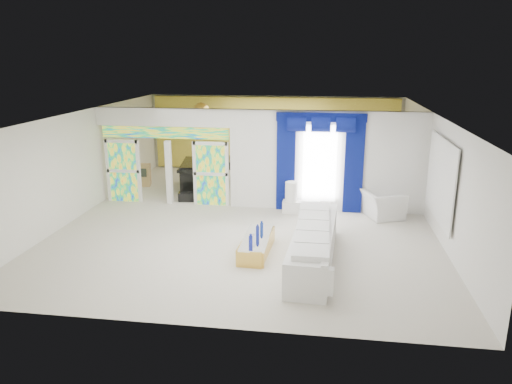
% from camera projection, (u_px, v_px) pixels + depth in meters
% --- Properties ---
extents(floor, '(12.00, 12.00, 0.00)m').
position_uv_depth(floor, '(252.00, 217.00, 14.15)').
color(floor, '#B7AF9E').
rests_on(floor, ground).
extents(dividing_wall, '(5.70, 0.18, 3.00)m').
position_uv_depth(dividing_wall, '(328.00, 161.00, 14.40)').
color(dividing_wall, white).
rests_on(dividing_wall, ground).
extents(dividing_header, '(4.30, 0.18, 0.55)m').
position_uv_depth(dividing_header, '(164.00, 117.00, 14.75)').
color(dividing_header, white).
rests_on(dividing_header, dividing_wall).
extents(stained_panel_left, '(0.95, 0.04, 2.00)m').
position_uv_depth(stained_panel_left, '(123.00, 171.00, 15.41)').
color(stained_panel_left, '#994C3F').
rests_on(stained_panel_left, ground).
extents(stained_panel_right, '(0.95, 0.04, 2.00)m').
position_uv_depth(stained_panel_right, '(211.00, 174.00, 15.02)').
color(stained_panel_right, '#994C3F').
rests_on(stained_panel_right, ground).
extents(stained_transom, '(4.00, 0.05, 0.35)m').
position_uv_depth(stained_transom, '(165.00, 133.00, 14.88)').
color(stained_transom, '#994C3F').
rests_on(stained_transom, dividing_header).
extents(window_pane, '(1.00, 0.02, 2.30)m').
position_uv_depth(window_pane, '(320.00, 164.00, 14.35)').
color(window_pane, white).
rests_on(window_pane, dividing_wall).
extents(blue_drape_left, '(0.55, 0.10, 2.80)m').
position_uv_depth(blue_drape_left, '(286.00, 164.00, 14.47)').
color(blue_drape_left, '#060342').
rests_on(blue_drape_left, ground).
extents(blue_drape_right, '(0.55, 0.10, 2.80)m').
position_uv_depth(blue_drape_right, '(354.00, 167.00, 14.20)').
color(blue_drape_right, '#060342').
rests_on(blue_drape_right, ground).
extents(blue_pelmet, '(2.60, 0.12, 0.25)m').
position_uv_depth(blue_pelmet, '(321.00, 117.00, 13.95)').
color(blue_pelmet, '#060342').
rests_on(blue_pelmet, dividing_wall).
extents(wall_mirror, '(0.04, 2.70, 1.90)m').
position_uv_depth(wall_mirror, '(441.00, 180.00, 12.10)').
color(wall_mirror, white).
rests_on(wall_mirror, ground).
extents(gold_curtains, '(9.70, 0.12, 2.90)m').
position_uv_depth(gold_curtains, '(274.00, 134.00, 19.36)').
color(gold_curtains, gold).
rests_on(gold_curtains, ground).
extents(white_sofa, '(1.09, 4.04, 0.76)m').
position_uv_depth(white_sofa, '(314.00, 246.00, 11.00)').
color(white_sofa, white).
rests_on(white_sofa, ground).
extents(coffee_table, '(0.69, 1.80, 0.39)m').
position_uv_depth(coffee_table, '(257.00, 245.00, 11.52)').
color(coffee_table, gold).
rests_on(coffee_table, ground).
extents(console_table, '(1.10, 0.35, 0.37)m').
position_uv_depth(console_table, '(301.00, 207.00, 14.43)').
color(console_table, silver).
rests_on(console_table, ground).
extents(table_lamp, '(0.36, 0.36, 0.58)m').
position_uv_depth(table_lamp, '(291.00, 192.00, 14.35)').
color(table_lamp, silver).
rests_on(table_lamp, console_table).
extents(armchair, '(1.37, 1.46, 0.77)m').
position_uv_depth(armchair, '(382.00, 204.00, 14.08)').
color(armchair, white).
rests_on(armchair, ground).
extents(grand_piano, '(1.72, 2.09, 0.95)m').
position_uv_depth(grand_piano, '(204.00, 175.00, 17.10)').
color(grand_piano, black).
rests_on(grand_piano, ground).
extents(piano_bench, '(0.88, 0.46, 0.28)m').
position_uv_depth(piano_bench, '(192.00, 197.00, 15.66)').
color(piano_bench, black).
rests_on(piano_bench, ground).
extents(tv_console, '(0.62, 0.58, 0.77)m').
position_uv_depth(tv_console, '(143.00, 175.00, 17.45)').
color(tv_console, tan).
rests_on(tv_console, ground).
extents(chandelier, '(0.60, 0.60, 0.60)m').
position_uv_depth(chandelier, '(201.00, 111.00, 16.98)').
color(chandelier, gold).
rests_on(chandelier, ceiling).
extents(decanters, '(0.20, 1.11, 0.25)m').
position_uv_depth(decanters, '(256.00, 234.00, 11.40)').
color(decanters, navy).
rests_on(decanters, coffee_table).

